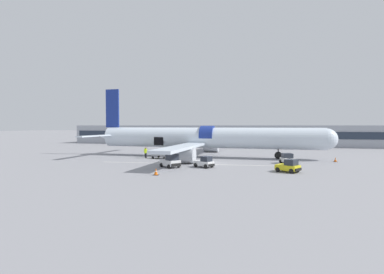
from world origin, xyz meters
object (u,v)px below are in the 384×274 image
Objects in this scene: ground_crew_loader_b at (146,152)px; ground_crew_driver at (180,155)px; airplane at (204,138)px; baggage_cart_loading at (162,155)px; ground_crew_loader_a at (174,155)px; baggage_tug_mid at (288,159)px; baggage_tug_spare at (171,162)px; ground_crew_supervisor at (146,153)px; baggage_tug_rear at (204,163)px; baggage_tug_lead at (289,167)px.

ground_crew_loader_b is 1.02× the size of ground_crew_driver.
airplane is 10.34m from ground_crew_loader_b.
baggage_cart_loading is 3.80m from ground_crew_loader_a.
airplane reaches higher than baggage_tug_mid.
ground_crew_driver reaches higher than baggage_cart_loading.
baggage_tug_spare is 12.10m from ground_crew_supervisor.
ground_crew_driver reaches higher than baggage_tug_rear.
ground_crew_loader_a is at bearing 105.84° from baggage_tug_spare.
ground_crew_loader_b is at bearing 142.70° from baggage_tug_rear.
ground_crew_driver is (3.81, -2.22, 0.35)m from baggage_cart_loading.
ground_crew_driver is at bearing 131.53° from baggage_tug_rear.
baggage_tug_spare reaches higher than ground_crew_loader_b.
baggage_cart_loading is at bearing 137.98° from baggage_tug_rear.
ground_crew_driver is at bearing 11.57° from ground_crew_loader_a.
baggage_tug_spare is 1.76× the size of ground_crew_supervisor.
baggage_tug_spare is (-14.79, -7.88, 0.12)m from baggage_tug_mid.
baggage_tug_rear is at bearing -147.64° from baggage_tug_mid.
baggage_tug_rear is at bearing 15.54° from baggage_tug_spare.
baggage_tug_mid is 16.76m from baggage_tug_spare.
ground_crew_loader_a is 7.44m from ground_crew_loader_b.
airplane is at bearing 17.34° from ground_crew_loader_b.
baggage_tug_spare reaches higher than baggage_tug_mid.
ground_crew_loader_a is at bearing -176.92° from baggage_tug_mid.
baggage_tug_rear is at bearing -48.47° from ground_crew_driver.
baggage_tug_rear reaches higher than baggage_tug_mid.
baggage_tug_rear is 1.70× the size of ground_crew_loader_b.
baggage_tug_spare reaches higher than ground_crew_loader_a.
ground_crew_supervisor is at bearing 161.54° from ground_crew_driver.
baggage_cart_loading is (-19.69, 1.50, -0.11)m from baggage_tug_mid.
ground_crew_loader_a is (-16.50, 7.06, 0.23)m from baggage_tug_lead.
baggage_tug_lead is 0.88× the size of baggage_tug_mid.
ground_crew_supervisor is (-8.92, -4.41, -2.26)m from airplane.
baggage_tug_rear reaches higher than baggage_cart_loading.
ground_crew_loader_a is 0.95× the size of ground_crew_supervisor.
baggage_tug_spare is 13.64m from ground_crew_loader_b.
baggage_tug_rear is 8.49m from ground_crew_loader_a.
baggage_tug_rear is 8.00m from ground_crew_driver.
ground_crew_loader_a is 6.18m from ground_crew_supervisor.
baggage_tug_rear is at bearing -34.55° from ground_crew_supervisor.
ground_crew_supervisor is at bearing -153.68° from airplane.
baggage_tug_lead is at bearing -25.98° from baggage_cart_loading.
baggage_tug_lead is 25.34m from ground_crew_loader_b.
baggage_cart_loading is 2.81m from ground_crew_supervisor.
baggage_tug_lead is at bearing -91.96° from baggage_tug_mid.
airplane is at bearing 64.61° from ground_crew_loader_a.
baggage_tug_lead is 17.95m from ground_crew_loader_a.
baggage_tug_lead is 1.79× the size of ground_crew_loader_a.
baggage_tug_spare is (-14.52, 0.09, 0.10)m from baggage_tug_lead.
ground_crew_driver is (-15.89, -0.72, 0.24)m from baggage_tug_mid.
ground_crew_supervisor is at bearing 176.24° from baggage_tug_mid.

